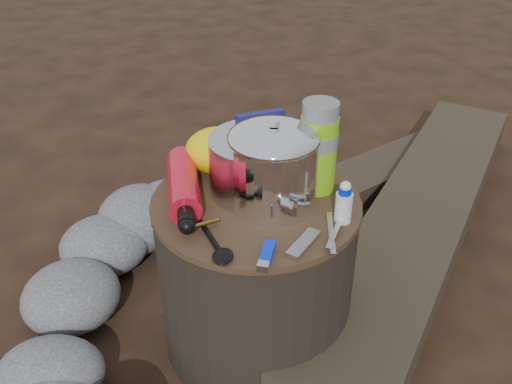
# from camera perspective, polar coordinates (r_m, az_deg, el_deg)

# --- Properties ---
(ground) EXTENTS (60.00, 60.00, 0.00)m
(ground) POSITION_cam_1_polar(r_m,az_deg,el_deg) (1.64, 0.00, -14.23)
(ground) COLOR black
(ground) RESTS_ON ground
(stump) EXTENTS (0.49, 0.49, 0.46)m
(stump) POSITION_cam_1_polar(r_m,az_deg,el_deg) (1.48, 0.00, -8.21)
(stump) COLOR black
(stump) RESTS_ON ground
(rock_ring) EXTENTS (0.46, 1.00, 0.20)m
(rock_ring) POSITION_cam_1_polar(r_m,az_deg,el_deg) (1.67, -12.79, -9.66)
(rock_ring) COLOR #5B5B60
(rock_ring) RESTS_ON ground
(log_main) EXTENTS (1.00, 1.71, 0.15)m
(log_main) POSITION_cam_1_polar(r_m,az_deg,el_deg) (2.01, 16.06, -2.82)
(log_main) COLOR #33291F
(log_main) RESTS_ON ground
(log_small) EXTENTS (0.99, 0.86, 0.09)m
(log_small) POSITION_cam_1_polar(r_m,az_deg,el_deg) (2.19, 9.21, 0.48)
(log_small) COLOR #33291F
(log_small) RESTS_ON ground
(foil_windscreen) EXTENTS (0.23, 0.23, 0.14)m
(foil_windscreen) POSITION_cam_1_polar(r_m,az_deg,el_deg) (1.35, 0.12, 2.72)
(foil_windscreen) COLOR silver
(foil_windscreen) RESTS_ON stump
(camping_pot) EXTENTS (0.20, 0.20, 0.20)m
(camping_pot) POSITION_cam_1_polar(r_m,az_deg,el_deg) (1.29, 1.74, 2.70)
(camping_pot) COLOR white
(camping_pot) RESTS_ON stump
(fuel_bottle) EXTENTS (0.14, 0.31, 0.07)m
(fuel_bottle) POSITION_cam_1_polar(r_m,az_deg,el_deg) (1.35, -7.30, 0.73)
(fuel_bottle) COLOR red
(fuel_bottle) RESTS_ON stump
(thermos) EXTENTS (0.09, 0.09, 0.22)m
(thermos) POSITION_cam_1_polar(r_m,az_deg,el_deg) (1.35, 6.25, 4.46)
(thermos) COLOR #72B913
(thermos) RESTS_ON stump
(travel_mug) EXTENTS (0.08, 0.08, 0.11)m
(travel_mug) POSITION_cam_1_polar(r_m,az_deg,el_deg) (1.42, 5.46, 3.64)
(travel_mug) COLOR black
(travel_mug) RESTS_ON stump
(stuff_sack) EXTENTS (0.17, 0.14, 0.12)m
(stuff_sack) POSITION_cam_1_polar(r_m,az_deg,el_deg) (1.44, -3.70, 4.14)
(stuff_sack) COLOR yellow
(stuff_sack) RESTS_ON stump
(food_pouch) EXTENTS (0.12, 0.07, 0.16)m
(food_pouch) POSITION_cam_1_polar(r_m,az_deg,el_deg) (1.43, 0.55, 5.02)
(food_pouch) COLOR #171656
(food_pouch) RESTS_ON stump
(lighter) EXTENTS (0.04, 0.09, 0.02)m
(lighter) POSITION_cam_1_polar(r_m,az_deg,el_deg) (1.18, 1.16, -6.06)
(lighter) COLOR #0123E4
(lighter) RESTS_ON stump
(multitool) EXTENTS (0.08, 0.11, 0.01)m
(multitool) POSITION_cam_1_polar(r_m,az_deg,el_deg) (1.20, 4.77, -5.24)
(multitool) COLOR silver
(multitool) RESTS_ON stump
(pot_grabber) EXTENTS (0.06, 0.15, 0.01)m
(pot_grabber) POSITION_cam_1_polar(r_m,az_deg,el_deg) (1.24, 7.53, -3.98)
(pot_grabber) COLOR silver
(pot_grabber) RESTS_ON stump
(spork) EXTENTS (0.11, 0.17, 0.01)m
(spork) POSITION_cam_1_polar(r_m,az_deg,el_deg) (1.23, -4.72, -4.31)
(spork) COLOR black
(spork) RESTS_ON stump
(squeeze_bottle) EXTENTS (0.04, 0.04, 0.09)m
(squeeze_bottle) POSITION_cam_1_polar(r_m,az_deg,el_deg) (1.27, 8.79, -1.19)
(squeeze_bottle) COLOR silver
(squeeze_bottle) RESTS_ON stump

